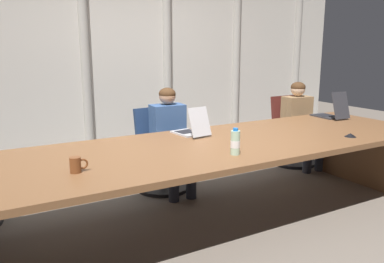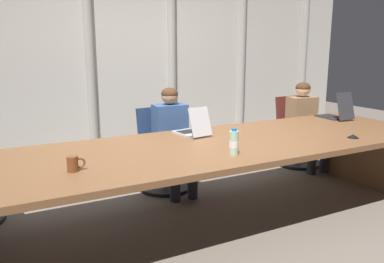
% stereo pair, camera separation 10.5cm
% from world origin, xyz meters
% --- Properties ---
extents(ground_plane, '(14.18, 14.18, 0.00)m').
position_xyz_m(ground_plane, '(0.00, 0.00, 0.00)').
color(ground_plane, '#6B6056').
extents(conference_table, '(4.63, 1.35, 0.73)m').
position_xyz_m(conference_table, '(0.00, 0.00, 0.61)').
color(conference_table, brown).
rests_on(conference_table, ground_plane).
extents(curtain_backdrop, '(7.09, 0.17, 2.77)m').
position_xyz_m(curtain_backdrop, '(-0.00, 2.10, 1.38)').
color(curtain_backdrop, beige).
rests_on(curtain_backdrop, ground_plane).
extents(laptop_left_mid, '(0.27, 0.42, 0.28)m').
position_xyz_m(laptop_left_mid, '(0.01, 0.40, 0.79)').
color(laptop_left_mid, '#BCBCC1').
rests_on(laptop_left_mid, conference_table).
extents(laptop_center, '(0.25, 0.45, 0.33)m').
position_xyz_m(laptop_center, '(1.93, 0.38, 0.80)').
color(laptop_center, '#2D2D33').
rests_on(laptop_center, conference_table).
extents(office_chair_left_mid, '(0.60, 0.60, 0.90)m').
position_xyz_m(office_chair_left_mid, '(-0.03, 1.03, 0.34)').
color(office_chair_left_mid, navy).
rests_on(office_chair_left_mid, ground_plane).
extents(office_chair_center, '(0.60, 0.60, 0.91)m').
position_xyz_m(office_chair_center, '(1.96, 1.03, 0.34)').
color(office_chair_center, '#511E19').
rests_on(office_chair_center, ground_plane).
extents(person_left_mid, '(0.39, 0.56, 1.14)m').
position_xyz_m(person_left_mid, '(0.02, 0.87, 0.64)').
color(person_left_mid, '#335184').
rests_on(person_left_mid, ground_plane).
extents(person_center, '(0.41, 0.57, 1.12)m').
position_xyz_m(person_center, '(1.94, 0.87, 0.63)').
color(person_center, olive).
rests_on(person_center, ground_plane).
extents(water_bottle_primary, '(0.08, 0.08, 0.22)m').
position_xyz_m(water_bottle_primary, '(-0.03, -0.39, 0.83)').
color(water_bottle_primary, '#ADD1B2').
rests_on(water_bottle_primary, conference_table).
extents(coffee_mug_near, '(0.13, 0.08, 0.11)m').
position_xyz_m(coffee_mug_near, '(-1.24, -0.23, 0.79)').
color(coffee_mug_near, brown).
rests_on(coffee_mug_near, conference_table).
extents(conference_mic_left_side, '(0.11, 0.11, 0.03)m').
position_xyz_m(conference_mic_left_side, '(1.29, -0.42, 0.75)').
color(conference_mic_left_side, black).
rests_on(conference_mic_left_side, conference_table).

